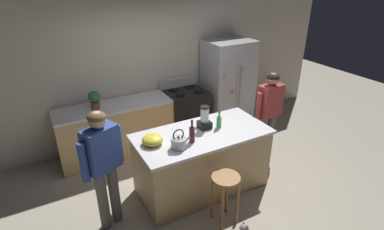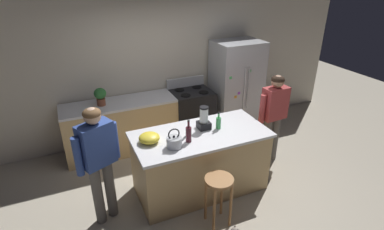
# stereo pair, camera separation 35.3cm
# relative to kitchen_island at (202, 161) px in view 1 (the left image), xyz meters

# --- Properties ---
(ground_plane) EXTENTS (14.00, 14.00, 0.00)m
(ground_plane) POSITION_rel_kitchen_island_xyz_m (0.00, 0.00, -0.47)
(ground_plane) COLOR #B2A893
(back_wall) EXTENTS (8.00, 0.10, 2.70)m
(back_wall) POSITION_rel_kitchen_island_xyz_m (0.00, 1.95, 0.88)
(back_wall) COLOR beige
(back_wall) RESTS_ON ground_plane
(kitchen_island) EXTENTS (1.90, 0.92, 0.94)m
(kitchen_island) POSITION_rel_kitchen_island_xyz_m (0.00, 0.00, 0.00)
(kitchen_island) COLOR tan
(kitchen_island) RESTS_ON ground_plane
(back_counter_run) EXTENTS (2.00, 0.64, 0.94)m
(back_counter_run) POSITION_rel_kitchen_island_xyz_m (-0.80, 1.55, -0.00)
(back_counter_run) COLOR tan
(back_counter_run) RESTS_ON ground_plane
(refrigerator) EXTENTS (0.90, 0.73, 1.80)m
(refrigerator) POSITION_rel_kitchen_island_xyz_m (1.48, 1.50, 0.43)
(refrigerator) COLOR #B7BABF
(refrigerator) RESTS_ON ground_plane
(stove_range) EXTENTS (0.76, 0.65, 1.12)m
(stove_range) POSITION_rel_kitchen_island_xyz_m (0.53, 1.52, 0.01)
(stove_range) COLOR black
(stove_range) RESTS_ON ground_plane
(person_by_island_left) EXTENTS (0.58, 0.36, 1.61)m
(person_by_island_left) POSITION_rel_kitchen_island_xyz_m (-1.39, -0.05, 0.50)
(person_by_island_left) COLOR #66605B
(person_by_island_left) RESTS_ON ground_plane
(person_by_sink_right) EXTENTS (0.59, 0.25, 1.54)m
(person_by_sink_right) POSITION_rel_kitchen_island_xyz_m (1.41, 0.21, 0.45)
(person_by_sink_right) COLOR #66605B
(person_by_sink_right) RESTS_ON ground_plane
(bar_stool) EXTENTS (0.36, 0.36, 0.70)m
(bar_stool) POSITION_rel_kitchen_island_xyz_m (-0.09, -0.73, 0.07)
(bar_stool) COLOR #9E6B3D
(bar_stool) RESTS_ON ground_plane
(potted_plant) EXTENTS (0.20, 0.20, 0.30)m
(potted_plant) POSITION_rel_kitchen_island_xyz_m (-1.11, 1.55, 0.64)
(potted_plant) COLOR brown
(potted_plant) RESTS_ON back_counter_run
(blender_appliance) EXTENTS (0.17, 0.17, 0.34)m
(blender_appliance) POSITION_rel_kitchen_island_xyz_m (0.10, 0.12, 0.61)
(blender_appliance) COLOR black
(blender_appliance) RESTS_ON kitchen_island
(bottle_wine) EXTENTS (0.08, 0.08, 0.32)m
(bottle_wine) POSITION_rel_kitchen_island_xyz_m (-0.24, -0.14, 0.59)
(bottle_wine) COLOR #471923
(bottle_wine) RESTS_ON kitchen_island
(bottle_soda) EXTENTS (0.07, 0.07, 0.26)m
(bottle_soda) POSITION_rel_kitchen_island_xyz_m (0.29, 0.03, 0.56)
(bottle_soda) COLOR #3FB259
(bottle_soda) RESTS_ON kitchen_island
(mixing_bowl) EXTENTS (0.28, 0.28, 0.13)m
(mixing_bowl) POSITION_rel_kitchen_island_xyz_m (-0.72, 0.06, 0.53)
(mixing_bowl) COLOR yellow
(mixing_bowl) RESTS_ON kitchen_island
(tea_kettle) EXTENTS (0.28, 0.20, 0.27)m
(tea_kettle) POSITION_rel_kitchen_island_xyz_m (-0.46, -0.19, 0.55)
(tea_kettle) COLOR #B7BABF
(tea_kettle) RESTS_ON kitchen_island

